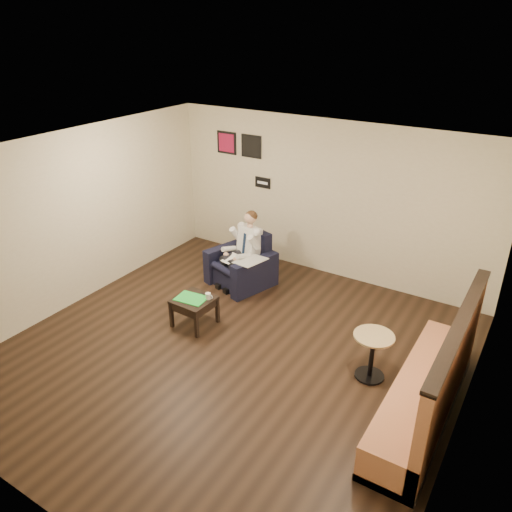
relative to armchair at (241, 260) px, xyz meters
The scene contains 19 objects.
ground 2.11m from the armchair, 60.33° to the right, with size 6.00×6.00×0.00m, color black.
wall_back 1.84m from the armchair, 49.93° to the left, with size 6.00×0.02×2.80m, color beige.
wall_front 4.99m from the armchair, 77.99° to the right, with size 6.00×0.02×2.80m, color beige.
wall_left 2.83m from the armchair, 137.92° to the right, with size 0.02×6.00×2.80m, color beige.
wall_right 4.50m from the armchair, 23.99° to the right, with size 0.02×6.00×2.80m, color beige.
ceiling 3.12m from the armchair, 60.33° to the right, with size 6.00×6.00×0.02m, color white.
seating_sign 1.61m from the armchair, 103.22° to the left, with size 0.32×0.02×0.20m, color black.
art_print_left 2.34m from the armchair, 132.10° to the left, with size 0.42×0.03×0.42m, color #AA1441.
art_print_right 2.14m from the armchair, 113.94° to the left, with size 0.42×0.03×0.42m, color black.
armchair is the anchor object (origin of this frame).
seated_man 0.21m from the armchair, 106.94° to the right, with size 0.60×0.90×1.26m, color silver, non-canonical shape.
lap_papers 0.24m from the armchair, 106.94° to the right, with size 0.21×0.30×0.01m, color white.
newspaper 0.43m from the armchair, 31.50° to the right, with size 0.40×0.50×0.01m, color silver.
side_table 1.50m from the armchair, 85.08° to the right, with size 0.56×0.56×0.46m, color black.
green_folder 1.50m from the armchair, 86.34° to the right, with size 0.46×0.32×0.01m, color #2BD843.
coffee_mug 1.40m from the armchair, 76.99° to the right, with size 0.08×0.08×0.10m, color white.
smartphone 1.33m from the armchair, 82.03° to the right, with size 0.14×0.07×0.01m, color black.
banquette 3.93m from the armchair, 23.20° to the right, with size 0.64×2.70×1.38m, color #B56D46.
cafe_table 3.11m from the armchair, 23.32° to the right, with size 0.53×0.53×0.65m, color #A48959.
Camera 1 is at (3.35, -4.70, 4.30)m, focal length 35.00 mm.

